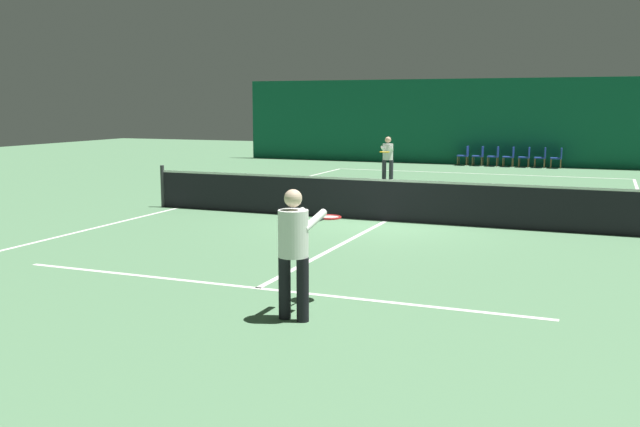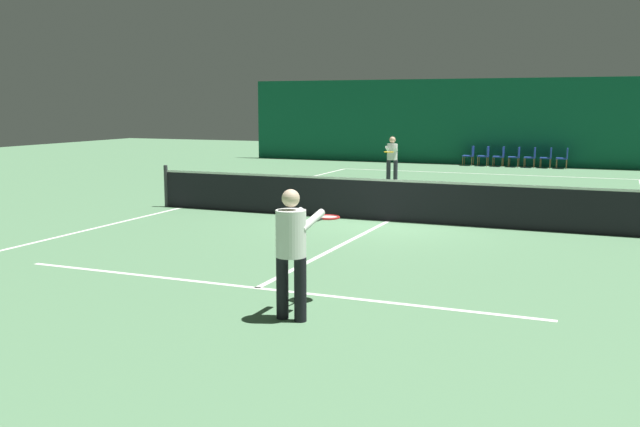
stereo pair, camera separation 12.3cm
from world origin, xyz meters
name	(u,v)px [view 2 (the right image)]	position (x,y,z in m)	size (l,w,h in m)	color
ground_plane	(388,221)	(0.00, 0.00, 0.00)	(60.00, 60.00, 0.00)	#56845B
backdrop_curtain	(499,122)	(0.00, 15.89, 1.85)	(23.00, 0.12, 3.69)	#0F5138
court_line_baseline_far	(481,174)	(0.00, 11.90, 0.00)	(11.00, 0.10, 0.00)	white
court_line_service_far	(450,190)	(0.00, 6.40, 0.00)	(8.25, 0.10, 0.00)	white
court_line_service_near	(257,288)	(0.00, -6.40, 0.00)	(8.25, 0.10, 0.00)	white
court_line_sideline_left	(182,208)	(-5.50, 0.00, 0.00)	(0.10, 23.80, 0.00)	white
court_line_centre	(388,221)	(0.00, 0.00, 0.00)	(0.10, 12.80, 0.00)	white
tennis_net	(389,199)	(0.00, 0.00, 0.51)	(12.00, 0.10, 1.07)	black
player_near	(293,244)	(1.10, -7.54, 0.94)	(0.47, 1.35, 1.62)	black
player_far	(392,156)	(-2.29, 7.82, 0.89)	(0.56, 1.33, 1.53)	#2D2D38
courtside_chair_0	(470,154)	(-1.09, 15.34, 0.49)	(0.44, 0.44, 0.84)	brown
courtside_chair_1	(485,155)	(-0.46, 15.34, 0.49)	(0.44, 0.44, 0.84)	brown
courtside_chair_2	(500,155)	(0.18, 15.34, 0.49)	(0.44, 0.44, 0.84)	brown
courtside_chair_3	(516,155)	(0.81, 15.34, 0.49)	(0.44, 0.44, 0.84)	brown
courtside_chair_4	(532,156)	(1.45, 15.34, 0.49)	(0.44, 0.44, 0.84)	brown
courtside_chair_5	(548,156)	(2.08, 15.34, 0.49)	(0.44, 0.44, 0.84)	brown
courtside_chair_6	(564,157)	(2.72, 15.34, 0.49)	(0.44, 0.44, 0.84)	brown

